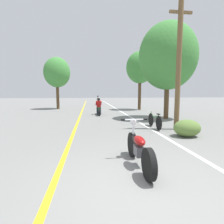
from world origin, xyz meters
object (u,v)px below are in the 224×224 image
roadside_tree_left (57,73)px  bicycle_parked (155,121)px  utility_pole (179,64)px  roadside_tree_right_far (140,68)px  motorcycle_rider_far (98,101)px  motorcycle_rider_lead (99,108)px  roadside_tree_right_near (168,56)px  motorcycle_foreground (139,149)px

roadside_tree_left → bicycle_parked: bearing=-59.7°
utility_pole → bicycle_parked: bearing=154.9°
roadside_tree_right_far → motorcycle_rider_far: 9.63m
utility_pole → roadside_tree_left: size_ratio=1.08×
bicycle_parked → roadside_tree_right_far: bearing=78.3°
roadside_tree_right_far → bicycle_parked: size_ratio=3.39×
utility_pole → motorcycle_rider_far: utility_pole is taller
motorcycle_rider_far → roadside_tree_left: bearing=-128.9°
roadside_tree_right_far → motorcycle_rider_lead: size_ratio=2.93×
motorcycle_rider_lead → motorcycle_rider_far: 11.61m
utility_pole → roadside_tree_right_far: bearing=84.1°
roadside_tree_right_near → roadside_tree_left: bearing=135.6°
roadside_tree_right_far → bicycle_parked: roadside_tree_right_far is taller
roadside_tree_right_near → roadside_tree_left: size_ratio=1.15×
bicycle_parked → motorcycle_rider_lead: bearing=113.7°
motorcycle_foreground → roadside_tree_left: bearing=106.2°
roadside_tree_right_near → roadside_tree_left: 12.20m
roadside_tree_right_far → bicycle_parked: 10.49m
roadside_tree_right_near → roadside_tree_left: roadside_tree_right_near is taller
utility_pole → motorcycle_rider_far: (-2.95, 17.82, -2.59)m
roadside_tree_left → motorcycle_foreground: 16.97m
roadside_tree_right_near → motorcycle_rider_far: size_ratio=3.04×
roadside_tree_right_near → motorcycle_rider_far: bearing=105.5°
roadside_tree_left → motorcycle_foreground: bearing=-73.8°
roadside_tree_right_near → motorcycle_foreground: bearing=-118.9°
motorcycle_rider_lead → bicycle_parked: (2.53, -5.78, -0.15)m
roadside_tree_right_far → roadside_tree_left: (-8.71, 2.03, -0.40)m
motorcycle_foreground → motorcycle_rider_lead: size_ratio=1.00×
roadside_tree_right_far → motorcycle_rider_lead: roadside_tree_right_far is taller
roadside_tree_right_near → motorcycle_rider_lead: 6.46m
roadside_tree_right_far → motorcycle_rider_far: size_ratio=2.85×
motorcycle_foreground → roadside_tree_right_far: bearing=73.6°
motorcycle_rider_lead → motorcycle_rider_far: motorcycle_rider_far is taller
roadside_tree_left → motorcycle_foreground: size_ratio=2.73×
motorcycle_foreground → bicycle_parked: bearing=64.5°
utility_pole → motorcycle_foreground: (-3.05, -3.98, -2.70)m
motorcycle_rider_lead → motorcycle_rider_far: (0.52, 11.60, 0.01)m
roadside_tree_left → bicycle_parked: roadside_tree_left is taller
roadside_tree_right_far → motorcycle_rider_lead: 6.99m
motorcycle_rider_far → bicycle_parked: motorcycle_rider_far is taller
roadside_tree_left → motorcycle_rider_lead: size_ratio=2.72×
roadside_tree_right_far → motorcycle_foreground: bearing=-106.4°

